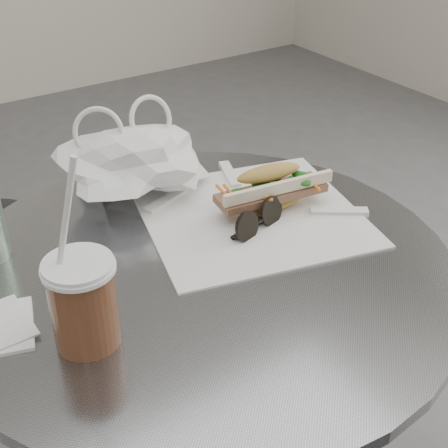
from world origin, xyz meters
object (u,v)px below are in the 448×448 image
banh_mi (270,189)px  sunglasses (258,221)px  cafe_table (206,389)px  iced_coffee (83,301)px

banh_mi → sunglasses: size_ratio=2.17×
cafe_table → banh_mi: banh_mi is taller
cafe_table → iced_coffee: (-0.21, -0.07, 0.34)m
banh_mi → sunglasses: (-0.06, -0.04, -0.02)m
iced_coffee → sunglasses: 0.34m
cafe_table → banh_mi: 0.36m
cafe_table → iced_coffee: 0.40m
cafe_table → sunglasses: bearing=10.8°
banh_mi → sunglasses: bearing=-135.4°
cafe_table → sunglasses: size_ratio=6.74×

